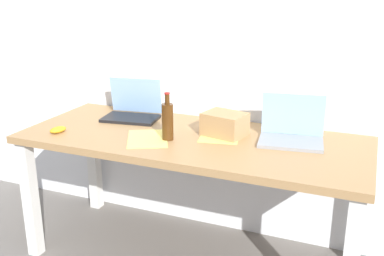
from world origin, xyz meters
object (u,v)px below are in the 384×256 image
(desk, at_px, (192,153))
(beer_bottle, at_px, (168,121))
(cardboard_box, at_px, (225,124))
(computer_mouse, at_px, (58,130))
(laptop_left, at_px, (133,109))
(laptop_right, at_px, (292,132))

(desk, bearing_deg, beer_bottle, -138.29)
(beer_bottle, relative_size, cardboard_box, 1.17)
(beer_bottle, height_order, computer_mouse, beer_bottle)
(beer_bottle, bearing_deg, laptop_left, 142.95)
(beer_bottle, height_order, cardboard_box, beer_bottle)
(beer_bottle, bearing_deg, desk, 41.71)
(desk, bearing_deg, laptop_left, 158.26)
(laptop_right, relative_size, computer_mouse, 3.58)
(laptop_left, height_order, laptop_right, same)
(laptop_right, relative_size, cardboard_box, 1.62)
(beer_bottle, distance_m, cardboard_box, 0.32)
(beer_bottle, xyz_separation_m, computer_mouse, (-0.62, -0.13, -0.09))
(beer_bottle, bearing_deg, laptop_right, 19.50)
(desk, xyz_separation_m, laptop_right, (0.52, 0.13, 0.15))
(laptop_right, xyz_separation_m, computer_mouse, (-1.24, -0.35, -0.04))
(laptop_left, height_order, cardboard_box, laptop_left)
(desk, distance_m, laptop_right, 0.55)
(laptop_right, height_order, computer_mouse, laptop_right)
(desk, distance_m, cardboard_box, 0.24)
(desk, distance_m, beer_bottle, 0.24)
(laptop_left, bearing_deg, laptop_right, -3.58)
(laptop_left, xyz_separation_m, beer_bottle, (0.37, -0.28, 0.05))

